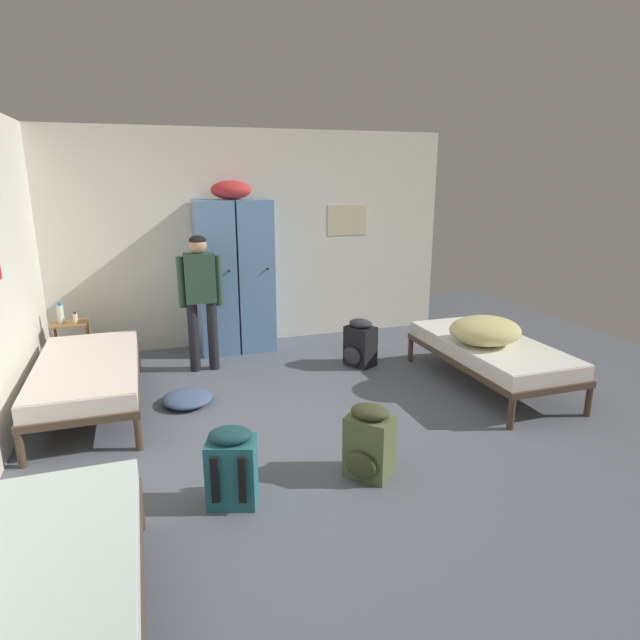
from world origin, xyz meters
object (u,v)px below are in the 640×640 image
at_px(locker_bank, 235,273).
at_px(bed_left_rear, 87,372).
at_px(person_traveler, 201,291).
at_px(backpack_teal, 232,467).
at_px(water_bottle, 60,314).
at_px(bed_right, 490,351).
at_px(lotion_bottle, 75,318).
at_px(shelf_unit, 72,342).
at_px(clothes_pile_denim, 187,398).
at_px(bedding_heap, 485,331).
at_px(backpack_olive, 369,443).
at_px(bed_left_front, 31,603).
at_px(backpack_black, 360,344).

bearing_deg(locker_bank, bed_left_rear, -139.29).
xyz_separation_m(person_traveler, backpack_teal, (-0.12, -2.63, -0.65)).
bearing_deg(backpack_teal, water_bottle, 113.89).
height_order(bed_right, lotion_bottle, lotion_bottle).
height_order(shelf_unit, clothes_pile_denim, shelf_unit).
bearing_deg(bedding_heap, person_traveler, 150.56).
relative_size(bedding_heap, backpack_teal, 1.31).
bearing_deg(clothes_pile_denim, lotion_bottle, 129.80).
bearing_deg(lotion_bottle, bed_left_rear, -80.87).
height_order(bed_right, backpack_olive, backpack_olive).
relative_size(bed_left_front, lotion_bottle, 14.89).
height_order(water_bottle, backpack_black, water_bottle).
bearing_deg(backpack_teal, clothes_pile_denim, 95.06).
xyz_separation_m(bed_left_front, backpack_teal, (1.02, 1.03, -0.12)).
height_order(shelf_unit, water_bottle, water_bottle).
bearing_deg(lotion_bottle, shelf_unit, 150.26).
height_order(bed_left_rear, bed_left_front, same).
bearing_deg(backpack_olive, locker_bank, 96.89).
xyz_separation_m(shelf_unit, backpack_black, (3.10, -0.81, -0.09)).
xyz_separation_m(lotion_bottle, backpack_teal, (1.20, -2.98, -0.37)).
distance_m(bed_left_rear, backpack_black, 2.88).
bearing_deg(backpack_olive, clothes_pile_denim, 123.92).
distance_m(bed_right, clothes_pile_denim, 3.09).
relative_size(bedding_heap, clothes_pile_denim, 1.46).
distance_m(locker_bank, clothes_pile_denim, 1.94).
height_order(backpack_teal, clothes_pile_denim, backpack_teal).
height_order(bedding_heap, backpack_teal, bedding_heap).
height_order(locker_bank, bed_right, locker_bank).
relative_size(locker_bank, shelf_unit, 3.63).
bearing_deg(clothes_pile_denim, locker_bank, 63.66).
distance_m(bed_left_rear, lotion_bottle, 1.16).
bearing_deg(bed_left_front, bedding_heap, 30.08).
xyz_separation_m(locker_bank, bed_left_rear, (-1.62, -1.40, -0.59)).
bearing_deg(bed_right, bedding_heap, -152.21).
height_order(bed_left_rear, bedding_heap, bedding_heap).
xyz_separation_m(shelf_unit, backpack_teal, (1.27, -3.02, -0.09)).
relative_size(person_traveler, backpack_olive, 2.75).
bearing_deg(locker_bank, lotion_bottle, -171.29).
bearing_deg(lotion_bottle, locker_bank, 8.71).
distance_m(bed_left_rear, backpack_teal, 2.13).
distance_m(bed_left_front, bed_right, 4.50).
bearing_deg(backpack_olive, person_traveler, 108.51).
height_order(bed_left_front, water_bottle, water_bottle).
relative_size(bed_left_front, backpack_olive, 3.45).
bearing_deg(backpack_teal, shelf_unit, 112.75).
bearing_deg(locker_bank, bed_right, -41.86).
xyz_separation_m(bed_left_front, water_bottle, (-0.33, 4.07, 0.29)).
xyz_separation_m(bed_right, clothes_pile_denim, (-3.03, 0.51, -0.32)).
height_order(backpack_teal, backpack_olive, same).
bearing_deg(backpack_olive, water_bottle, 127.79).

